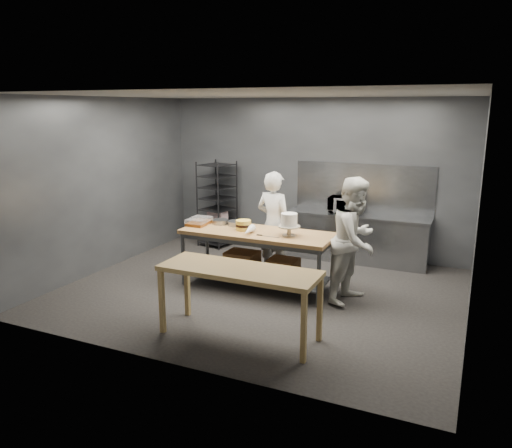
{
  "coord_description": "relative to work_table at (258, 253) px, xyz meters",
  "views": [
    {
      "loc": [
        2.98,
        -6.77,
        2.83
      ],
      "look_at": [
        -0.13,
        0.1,
        1.05
      ],
      "focal_mm": 35.0,
      "sensor_mm": 36.0,
      "label": 1
    }
  ],
  "objects": [
    {
      "name": "layer_cake",
      "position": [
        -0.25,
        -0.01,
        0.43
      ],
      "size": [
        0.24,
        0.24,
        0.16
      ],
      "color": "#F6CC4E",
      "rests_on": "work_table"
    },
    {
      "name": "offset_spatula",
      "position": [
        0.21,
        -0.22,
        0.35
      ],
      "size": [
        0.37,
        0.02,
        0.02
      ],
      "color": "slate",
      "rests_on": "work_table"
    },
    {
      "name": "speed_rack",
      "position": [
        -1.8,
        1.95,
        0.28
      ],
      "size": [
        0.71,
        0.75,
        1.75
      ],
      "color": "black",
      "rests_on": "ground"
    },
    {
      "name": "ground",
      "position": [
        0.12,
        -0.15,
        -0.57
      ],
      "size": [
        6.0,
        6.0,
        0.0
      ],
      "primitive_type": "plane",
      "color": "black",
      "rests_on": "ground"
    },
    {
      "name": "frosted_cake_stand",
      "position": [
        0.54,
        -0.06,
        0.57
      ],
      "size": [
        0.34,
        0.34,
        0.35
      ],
      "color": "#AFA38C",
      "rests_on": "work_table"
    },
    {
      "name": "pastry_clamshells",
      "position": [
        -1.09,
        0.03,
        0.4
      ],
      "size": [
        0.33,
        0.45,
        0.11
      ],
      "color": "#95551D",
      "rests_on": "work_table"
    },
    {
      "name": "cake_pans",
      "position": [
        -0.62,
        0.22,
        0.39
      ],
      "size": [
        0.58,
        0.31,
        0.07
      ],
      "color": "gray",
      "rests_on": "work_table"
    },
    {
      "name": "splashback_panel",
      "position": [
        1.12,
        2.33,
        0.78
      ],
      "size": [
        2.6,
        0.02,
        0.9
      ],
      "primitive_type": "cube",
      "color": "slate",
      "rests_on": "back_counter"
    },
    {
      "name": "near_counter",
      "position": [
        0.51,
        -1.71,
        0.24
      ],
      "size": [
        2.0,
        0.7,
        0.9
      ],
      "color": "olive",
      "rests_on": "ground"
    },
    {
      "name": "back_wall",
      "position": [
        0.12,
        2.35,
        0.93
      ],
      "size": [
        6.0,
        0.04,
        3.0
      ],
      "primitive_type": "cube",
      "color": "#4C4F54",
      "rests_on": "ground"
    },
    {
      "name": "chef_behind",
      "position": [
        -0.0,
        0.65,
        0.32
      ],
      "size": [
        0.73,
        0.55,
        1.79
      ],
      "primitive_type": "imported",
      "rotation": [
        0.0,
        0.0,
        2.94
      ],
      "color": "white",
      "rests_on": "ground"
    },
    {
      "name": "piping_bag",
      "position": [
        -0.05,
        -0.24,
        0.41
      ],
      "size": [
        0.17,
        0.39,
        0.12
      ],
      "primitive_type": "cone",
      "rotation": [
        1.57,
        0.0,
        0.12
      ],
      "color": "white",
      "rests_on": "work_table"
    },
    {
      "name": "work_table",
      "position": [
        0.0,
        0.0,
        0.0
      ],
      "size": [
        2.4,
        0.9,
        0.92
      ],
      "color": "#97653C",
      "rests_on": "ground"
    },
    {
      "name": "back_counter",
      "position": [
        1.12,
        2.03,
        -0.12
      ],
      "size": [
        2.6,
        0.6,
        0.9
      ],
      "color": "slate",
      "rests_on": "ground"
    },
    {
      "name": "chef_right",
      "position": [
        1.52,
        0.07,
        0.36
      ],
      "size": [
        0.91,
        1.05,
        1.86
      ],
      "primitive_type": "imported",
      "rotation": [
        0.0,
        0.0,
        1.32
      ],
      "color": "silver",
      "rests_on": "ground"
    },
    {
      "name": "microwave",
      "position": [
        0.84,
        2.03,
        0.48
      ],
      "size": [
        0.54,
        0.37,
        0.3
      ],
      "primitive_type": "imported",
      "color": "black",
      "rests_on": "back_counter"
    }
  ]
}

